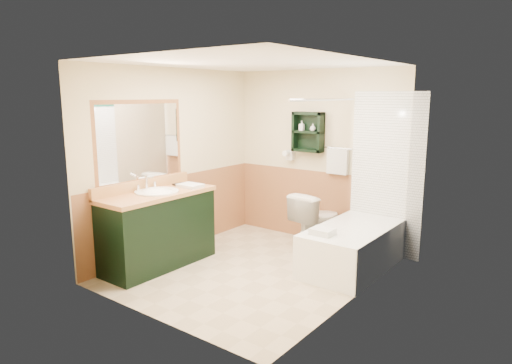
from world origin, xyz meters
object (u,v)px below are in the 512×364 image
(hair_dryer, at_px, (290,155))
(vanity_book, at_px, (178,176))
(soap_bottle_a, at_px, (302,128))
(bathtub, at_px, (354,247))
(toilet, at_px, (317,221))
(wall_shelf, at_px, (308,132))
(soap_bottle_b, at_px, (313,128))
(vanity, at_px, (158,229))

(hair_dryer, xyz_separation_m, vanity_book, (-0.76, -1.48, -0.18))
(soap_bottle_a, bearing_deg, bathtub, -28.03)
(toilet, height_order, soap_bottle_a, soap_bottle_a)
(wall_shelf, distance_m, soap_bottle_b, 0.10)
(bathtub, bearing_deg, soap_bottle_a, 151.97)
(hair_dryer, relative_size, vanity, 0.17)
(bathtub, xyz_separation_m, soap_bottle_a, (-1.12, 0.60, 1.34))
(soap_bottle_a, bearing_deg, vanity_book, -123.59)
(bathtub, relative_size, soap_bottle_a, 10.96)
(vanity, xyz_separation_m, vanity_book, (-0.17, 0.51, 0.56))
(vanity_book, height_order, soap_bottle_a, soap_bottle_a)
(wall_shelf, xyz_separation_m, bathtub, (1.03, -0.60, -1.29))
(hair_dryer, distance_m, soap_bottle_b, 0.56)
(vanity, xyz_separation_m, bathtub, (1.92, 1.36, -0.20))
(soap_bottle_b, bearing_deg, bathtub, -32.31)
(toilet, bearing_deg, vanity_book, 49.92)
(hair_dryer, height_order, toilet, hair_dryer)
(vanity, bearing_deg, wall_shelf, 65.51)
(hair_dryer, bearing_deg, wall_shelf, -4.76)
(bathtub, height_order, toilet, toilet)
(wall_shelf, xyz_separation_m, toilet, (0.32, -0.25, -1.17))
(wall_shelf, distance_m, soap_bottle_a, 0.11)
(bathtub, distance_m, soap_bottle_a, 1.85)
(hair_dryer, bearing_deg, toilet, -23.91)
(hair_dryer, relative_size, soap_bottle_a, 1.75)
(wall_shelf, relative_size, soap_bottle_a, 4.02)
(bathtub, relative_size, soap_bottle_b, 14.73)
(bathtub, xyz_separation_m, toilet, (-0.70, 0.35, 0.13))
(vanity, relative_size, soap_bottle_a, 10.58)
(wall_shelf, xyz_separation_m, soap_bottle_a, (-0.10, -0.01, 0.05))
(toilet, bearing_deg, vanity, 63.46)
(toilet, bearing_deg, hair_dryer, -15.09)
(vanity_book, distance_m, soap_bottle_b, 1.94)
(hair_dryer, bearing_deg, soap_bottle_b, -4.51)
(soap_bottle_a, bearing_deg, soap_bottle_b, 0.00)
(vanity, relative_size, vanity_book, 7.02)
(wall_shelf, height_order, toilet, wall_shelf)
(toilet, relative_size, soap_bottle_a, 5.72)
(hair_dryer, height_order, bathtub, hair_dryer)
(soap_bottle_b, bearing_deg, vanity_book, -128.18)
(toilet, xyz_separation_m, soap_bottle_a, (-0.42, 0.25, 1.21))
(vanity, bearing_deg, bathtub, 35.37)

